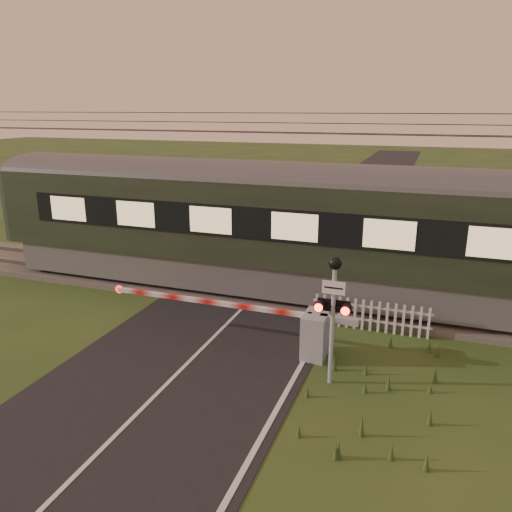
% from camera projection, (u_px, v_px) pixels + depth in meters
% --- Properties ---
extents(ground, '(160.00, 160.00, 0.00)m').
position_uv_depth(ground, '(168.00, 384.00, 11.77)').
color(ground, '#284018').
rests_on(ground, ground).
extents(road, '(6.00, 140.00, 0.03)m').
position_uv_depth(road, '(163.00, 389.00, 11.55)').
color(road, black).
rests_on(road, ground).
extents(track_bed, '(140.00, 3.40, 0.39)m').
position_uv_depth(track_bed, '(259.00, 290.00, 17.61)').
color(track_bed, '#47423D').
rests_on(track_bed, ground).
extents(overhead_wires, '(120.00, 0.62, 0.62)m').
position_uv_depth(overhead_wires, '(260.00, 125.00, 15.99)').
color(overhead_wires, black).
rests_on(overhead_wires, ground).
extents(boom_gate, '(7.16, 0.93, 1.23)m').
position_uv_depth(boom_gate, '(304.00, 331.00, 13.02)').
color(boom_gate, gray).
rests_on(boom_gate, ground).
extents(crossing_signal, '(0.79, 0.34, 3.12)m').
position_uv_depth(crossing_signal, '(334.00, 298.00, 11.23)').
color(crossing_signal, gray).
rests_on(crossing_signal, ground).
extents(picket_fence, '(3.43, 0.08, 0.94)m').
position_uv_depth(picket_fence, '(371.00, 316.00, 14.45)').
color(picket_fence, silver).
rests_on(picket_fence, ground).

